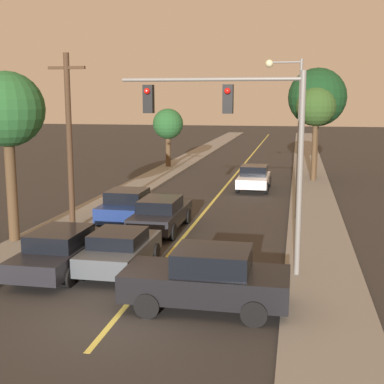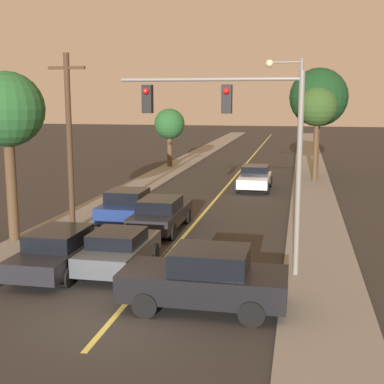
{
  "view_description": "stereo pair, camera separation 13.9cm",
  "coord_description": "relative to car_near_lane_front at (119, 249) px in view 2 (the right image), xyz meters",
  "views": [
    {
      "loc": [
        4.54,
        -12.61,
        5.72
      ],
      "look_at": [
        0.0,
        10.34,
        1.6
      ],
      "focal_mm": 50.0,
      "sensor_mm": 36.0,
      "label": 1
    },
    {
      "loc": [
        4.67,
        -12.58,
        5.72
      ],
      "look_at": [
        0.0,
        10.34,
        1.6
      ],
      "focal_mm": 50.0,
      "sensor_mm": 36.0,
      "label": 2
    }
  ],
  "objects": [
    {
      "name": "ground_plane",
      "position": [
        1.19,
        -3.89,
        -0.71
      ],
      "size": [
        200.0,
        200.0,
        0.0
      ],
      "primitive_type": "plane",
      "color": "#2D2B28"
    },
    {
      "name": "road_surface",
      "position": [
        1.19,
        32.11,
        -0.71
      ],
      "size": [
        8.49,
        80.0,
        0.01
      ],
      "color": "#2D2B28",
      "rests_on": "ground"
    },
    {
      "name": "sidewalk_left",
      "position": [
        -4.31,
        32.11,
        -0.65
      ],
      "size": [
        2.5,
        80.0,
        0.12
      ],
      "color": "gray",
      "rests_on": "ground"
    },
    {
      "name": "sidewalk_right",
      "position": [
        6.68,
        32.11,
        -0.65
      ],
      "size": [
        2.5,
        80.0,
        0.12
      ],
      "color": "gray",
      "rests_on": "ground"
    },
    {
      "name": "car_near_lane_front",
      "position": [
        0.0,
        0.0,
        0.0
      ],
      "size": [
        1.95,
        4.05,
        1.38
      ],
      "color": "#474C51",
      "rests_on": "ground"
    },
    {
      "name": "car_near_lane_second",
      "position": [
        0.0,
        5.53,
        0.05
      ],
      "size": [
        1.92,
        4.84,
        1.47
      ],
      "color": "black",
      "rests_on": "ground"
    },
    {
      "name": "car_outer_lane_front",
      "position": [
        -1.87,
        -0.43,
        0.03
      ],
      "size": [
        1.93,
        4.95,
        1.44
      ],
      "color": "black",
      "rests_on": "ground"
    },
    {
      "name": "car_outer_lane_second",
      "position": [
        -1.87,
        6.69,
        0.09
      ],
      "size": [
        2.02,
        4.16,
        1.58
      ],
      "color": "navy",
      "rests_on": "ground"
    },
    {
      "name": "car_far_oncoming",
      "position": [
        3.1,
        16.87,
        0.08
      ],
      "size": [
        1.97,
        4.28,
        1.54
      ],
      "rotation": [
        0.0,
        0.0,
        3.14
      ],
      "color": "white",
      "rests_on": "ground"
    },
    {
      "name": "car_crossing_right",
      "position": [
        3.43,
        -2.73,
        0.15
      ],
      "size": [
        4.52,
        2.1,
        1.71
      ],
      "rotation": [
        0.0,
        0.0,
        1.57
      ],
      "color": "black",
      "rests_on": "ground"
    },
    {
      "name": "traffic_signal_mast",
      "position": [
        3.97,
        0.36,
        4.04
      ],
      "size": [
        5.82,
        0.42,
        6.43
      ],
      "color": "slate",
      "rests_on": "ground"
    },
    {
      "name": "streetlamp_right",
      "position": [
        5.41,
        8.75,
        4.09
      ],
      "size": [
        1.7,
        0.36,
        7.36
      ],
      "color": "slate",
      "rests_on": "ground"
    },
    {
      "name": "utility_pole_left",
      "position": [
        -3.66,
        4.46,
        3.28
      ],
      "size": [
        1.6,
        0.24,
        7.43
      ],
      "color": "#422D1E",
      "rests_on": "ground"
    },
    {
      "name": "tree_left_near",
      "position": [
        -5.27,
        2.46,
        4.5
      ],
      "size": [
        2.9,
        2.9,
        6.63
      ],
      "color": "#4C3823",
      "rests_on": "ground"
    },
    {
      "name": "tree_left_far",
      "position": [
        -4.8,
        26.53,
        2.86
      ],
      "size": [
        2.49,
        2.49,
        4.76
      ],
      "color": "#4C3823",
      "rests_on": "ground"
    },
    {
      "name": "tree_right_near",
      "position": [
        6.97,
        22.17,
        5.04
      ],
      "size": [
        4.04,
        4.04,
        7.68
      ],
      "color": "#4C3823",
      "rests_on": "ground"
    },
    {
      "name": "tree_right_far",
      "position": [
        6.87,
        20.86,
        4.41
      ],
      "size": [
        2.7,
        2.7,
        6.43
      ],
      "color": "#4C3823",
      "rests_on": "ground"
    }
  ]
}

